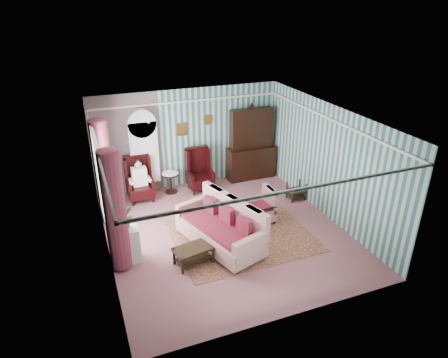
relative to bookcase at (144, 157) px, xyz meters
name	(u,v)px	position (x,y,z in m)	size (l,w,h in m)	color
floor	(226,232)	(1.35, -2.84, -1.12)	(6.00, 6.00, 0.00)	#8F5358
room_shell	(197,157)	(0.73, -2.66, 0.89)	(5.53, 6.02, 2.91)	#345F5C
bookcase	(144,157)	(0.00, 0.00, 0.00)	(0.80, 0.28, 2.24)	white
dresser_hutch	(251,142)	(3.25, -0.12, 0.06)	(1.50, 0.56, 2.36)	black
wingback_left	(140,180)	(-0.25, -0.39, -0.50)	(0.76, 0.80, 1.25)	black
wingback_right	(200,170)	(1.50, -0.39, -0.50)	(0.76, 0.80, 1.25)	black
seated_woman	(140,181)	(-0.25, -0.39, -0.53)	(0.44, 0.40, 1.18)	silver
round_side_table	(171,183)	(0.65, -0.24, -0.82)	(0.50, 0.50, 0.60)	black
nest_table	(296,191)	(3.82, -1.94, -0.85)	(0.45, 0.38, 0.54)	black
plant_stand	(127,246)	(-1.05, -3.14, -0.72)	(0.55, 0.35, 0.80)	white
rug	(242,236)	(1.65, -3.14, -1.11)	(3.20, 2.60, 0.01)	#4D191B
sofa	(220,228)	(1.02, -3.30, -0.64)	(2.24, 1.09, 0.96)	#B6AD8D
floral_armchair	(260,203)	(2.36, -2.64, -0.62)	(0.72, 0.83, 1.01)	beige
coffee_table	(194,255)	(0.26, -3.72, -0.92)	(0.84, 0.49, 0.40)	black
potted_plant_a	(124,222)	(-1.05, -3.19, -0.12)	(0.37, 0.32, 0.41)	#1D551A
potted_plant_b	(126,216)	(-0.97, -3.01, -0.08)	(0.26, 0.21, 0.48)	#255219
potted_plant_c	(119,219)	(-1.12, -3.04, -0.11)	(0.24, 0.24, 0.42)	#1E5019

